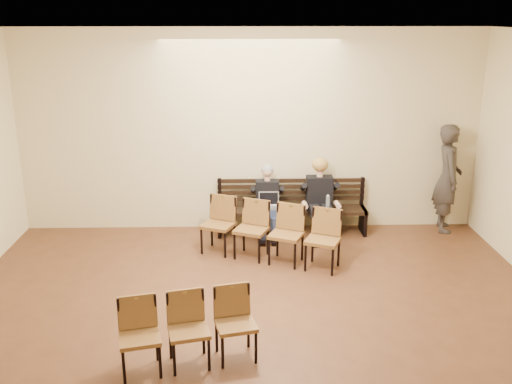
# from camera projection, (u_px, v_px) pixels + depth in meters

# --- Properties ---
(room_walls) EXTENTS (8.02, 10.01, 3.51)m
(room_walls) POSITION_uv_depth(u_px,v_px,m) (257.00, 137.00, 5.61)
(room_walls) COLOR beige
(room_walls) RESTS_ON ground
(bench) EXTENTS (2.60, 0.90, 0.45)m
(bench) POSITION_uv_depth(u_px,v_px,m) (292.00, 221.00, 10.00)
(bench) COLOR black
(bench) RESTS_ON ground
(seated_man) EXTENTS (0.49, 0.68, 1.18)m
(seated_man) POSITION_uv_depth(u_px,v_px,m) (267.00, 203.00, 9.77)
(seated_man) COLOR black
(seated_man) RESTS_ON ground
(seated_woman) EXTENTS (0.55, 0.77, 1.29)m
(seated_woman) POSITION_uv_depth(u_px,v_px,m) (320.00, 200.00, 9.77)
(seated_woman) COLOR black
(seated_woman) RESTS_ON ground
(laptop) EXTENTS (0.37, 0.30, 0.25)m
(laptop) POSITION_uv_depth(u_px,v_px,m) (269.00, 208.00, 9.59)
(laptop) COLOR #B7B7BC
(laptop) RESTS_ON bench
(water_bottle) EXTENTS (0.07, 0.07, 0.22)m
(water_bottle) POSITION_uv_depth(u_px,v_px,m) (327.00, 209.00, 9.60)
(water_bottle) COLOR silver
(water_bottle) RESTS_ON bench
(bag) EXTENTS (0.41, 0.32, 0.27)m
(bag) POSITION_uv_depth(u_px,v_px,m) (329.00, 223.00, 10.14)
(bag) COLOR black
(bag) RESTS_ON ground
(passerby) EXTENTS (0.65, 0.88, 2.20)m
(passerby) POSITION_uv_depth(u_px,v_px,m) (449.00, 170.00, 9.91)
(passerby) COLOR #37312D
(passerby) RESTS_ON ground
(chair_row_front) EXTENTS (2.23, 1.34, 0.91)m
(chair_row_front) POSITION_uv_depth(u_px,v_px,m) (268.00, 233.00, 8.83)
(chair_row_front) COLOR brown
(chair_row_front) RESTS_ON ground
(chair_row_back) EXTENTS (1.54, 0.78, 0.82)m
(chair_row_back) POSITION_uv_depth(u_px,v_px,m) (189.00, 331.00, 6.17)
(chair_row_back) COLOR brown
(chair_row_back) RESTS_ON ground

